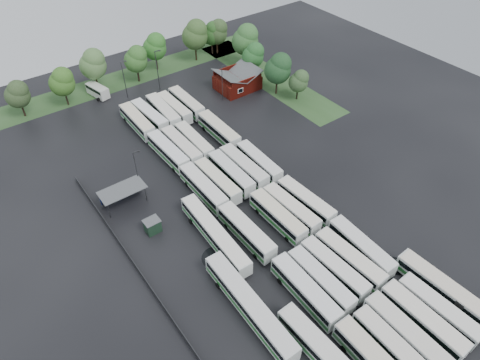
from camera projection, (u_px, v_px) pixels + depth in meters
ground at (272, 233)px, 73.56m from camera, size 160.00×160.00×0.00m
brick_building at (237, 82)px, 108.40m from camera, size 10.07×8.60×5.39m
wash_shed at (122, 191)px, 77.07m from camera, size 8.20×4.20×3.58m
utility_hut at (153, 226)px, 73.01m from camera, size 2.70×2.20×2.62m
grass_strip_north at (121, 80)px, 113.04m from camera, size 80.00×10.00×0.01m
grass_strip_east at (267, 77)px, 114.09m from camera, size 10.00×50.00×0.01m
west_fence at (133, 263)px, 68.10m from camera, size 0.10×50.00×1.20m
bus_r0c1 at (393, 348)px, 56.32m from camera, size 2.87×12.32×3.42m
bus_r0c2 at (406, 334)px, 57.68m from camera, size 2.94×12.87×3.57m
bus_r0c3 at (423, 320)px, 59.17m from camera, size 2.82×12.86×3.57m
bus_r0c4 at (438, 310)px, 60.46m from camera, size 3.02×12.36×3.42m
bus_r1c0 at (305, 290)px, 62.73m from camera, size 3.11×12.98×3.59m
bus_r1c1 at (320, 280)px, 64.19m from camera, size 2.71×12.32×3.42m
bus_r1c2 at (334, 269)px, 65.72m from camera, size 3.00×12.41×3.43m
bus_r1c3 at (349, 259)px, 66.99m from camera, size 3.14×12.63×3.49m
bus_r1c4 at (361, 247)px, 68.82m from camera, size 3.17×12.62×3.48m
bus_r2c0 at (246, 232)px, 71.20m from camera, size 2.78×12.80×3.56m
bus_r2c2 at (278, 216)px, 73.84m from camera, size 2.67×12.51×3.48m
bus_r2c3 at (291, 209)px, 75.17m from camera, size 3.03×12.45×3.44m
bus_r2c4 at (306, 201)px, 76.64m from camera, size 3.22×12.45×3.43m
bus_r3c0 at (203, 188)px, 79.08m from camera, size 2.83×12.90×3.59m
bus_r3c1 at (217, 181)px, 80.58m from camera, size 2.73×12.27×3.41m
bus_r3c2 at (231, 173)px, 82.26m from camera, size 2.89×12.53×3.47m
bus_r3c3 at (244, 167)px, 83.55m from camera, size 2.76×12.82×3.57m
bus_r3c4 at (259, 162)px, 84.80m from camera, size 3.00×12.28×3.40m
bus_r4c0 at (168, 152)px, 87.15m from camera, size 2.93×12.83×3.56m
bus_r4c1 at (181, 146)px, 88.46m from camera, size 2.69×12.59×3.50m
bus_r4c2 at (194, 141)px, 89.84m from camera, size 2.97×12.37×3.42m
bus_r4c4 at (219, 130)px, 92.64m from camera, size 2.96×12.98×3.60m
bus_r5c0 at (137, 121)px, 95.20m from camera, size 2.95×12.93×3.59m
bus_r5c1 at (150, 116)px, 96.87m from camera, size 3.28×12.65×3.49m
bus_r5c2 at (163, 111)px, 98.14m from camera, size 3.37×13.05×3.60m
bus_r5c3 at (174, 108)px, 99.48m from camera, size 2.64×12.21×3.40m
bus_r5c4 at (186, 103)px, 100.99m from camera, size 2.80×12.54×3.48m
artic_bus_west_b at (215, 234)px, 70.88m from camera, size 3.42×18.49×3.41m
artic_bus_west_c at (249, 305)px, 60.88m from camera, size 3.26×19.41×3.59m
artic_bus_east at (456, 299)px, 61.68m from camera, size 3.39×19.03×3.51m
minibus at (98, 90)px, 105.87m from camera, size 3.78×6.90×2.85m
tree_north_0 at (18, 94)px, 96.38m from camera, size 5.53×5.53×9.17m
tree_north_1 at (62, 81)px, 99.71m from camera, size 5.94×5.94×9.83m
tree_north_2 at (93, 64)px, 104.90m from camera, size 6.56×6.56×10.86m
tree_north_3 at (136, 59)px, 108.24m from camera, size 5.94×5.94×9.83m
tree_north_4 at (155, 46)px, 112.98m from camera, size 6.20×6.20×10.27m
tree_north_5 at (195, 34)px, 116.37m from camera, size 7.07×7.07×11.71m
tree_north_6 at (212, 33)px, 120.51m from camera, size 5.72×5.72×9.48m
tree_east_0 at (299, 81)px, 102.54m from camera, size 4.70×4.70×7.79m
tree_east_1 at (279, 68)px, 103.28m from camera, size 6.51×6.51×10.78m
tree_east_2 at (254, 55)px, 110.43m from camera, size 5.68×5.68×9.41m
tree_east_3 at (246, 39)px, 113.96m from camera, size 7.11×7.11×11.78m
tree_east_4 at (217, 32)px, 120.48m from camera, size 6.01×6.01×9.95m
lamp_post_ne at (223, 81)px, 101.94m from camera, size 1.41×0.27×9.15m
lamp_post_nw at (137, 169)px, 78.03m from camera, size 1.40×0.27×9.11m
lamp_post_back_w at (124, 77)px, 102.49m from camera, size 1.50×0.29×9.75m
lamp_post_back_e at (158, 68)px, 105.11m from camera, size 1.62×0.31×10.49m
puddle_0 at (368, 319)px, 61.53m from camera, size 4.16×4.16×0.01m
puddle_1 at (414, 316)px, 61.82m from camera, size 2.56×2.56×0.01m
puddle_2 at (216, 258)px, 69.60m from camera, size 4.85×4.85×0.01m
puddle_3 at (300, 229)px, 74.28m from camera, size 4.96×4.96×0.01m
puddle_4 at (395, 266)px, 68.41m from camera, size 3.64×3.64×0.01m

